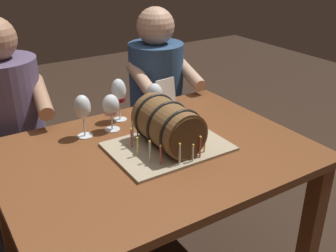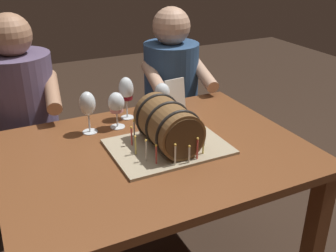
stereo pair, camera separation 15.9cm
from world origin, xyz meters
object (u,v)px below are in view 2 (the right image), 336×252
object	(u,v)px
wine_glass_white	(162,94)
person_seated_left	(27,137)
barrel_cake	(168,128)
wine_glass_empty	(87,105)
menu_card	(175,95)
wine_glass_red	(126,91)
dining_table	(155,172)
person_seated_right	(171,113)
wine_glass_rose	(116,104)

from	to	relation	value
wine_glass_white	person_seated_left	size ratio (longest dim) A/B	0.14
barrel_cake	person_seated_left	world-z (taller)	person_seated_left
wine_glass_empty	person_seated_left	world-z (taller)	person_seated_left
menu_card	person_seated_left	distance (m)	0.82
wine_glass_empty	menu_card	world-z (taller)	wine_glass_empty
person_seated_left	wine_glass_red	bearing A→B (deg)	-38.50
barrel_cake	wine_glass_white	world-z (taller)	barrel_cake
barrel_cake	wine_glass_red	xyz separation A→B (m)	(-0.04, 0.36, 0.05)
dining_table	wine_glass_empty	size ratio (longest dim) A/B	6.43
barrel_cake	person_seated_left	distance (m)	0.90
wine_glass_red	person_seated_right	bearing A→B (deg)	40.32
wine_glass_empty	person_seated_right	xyz separation A→B (m)	(0.62, 0.42, -0.32)
wine_glass_red	person_seated_right	distance (m)	0.63
dining_table	menu_card	size ratio (longest dim) A/B	7.70
wine_glass_red	wine_glass_rose	bearing A→B (deg)	-134.24
wine_glass_red	person_seated_left	xyz separation A→B (m)	(-0.44, 0.35, -0.30)
wine_glass_rose	dining_table	bearing A→B (deg)	-76.47
wine_glass_empty	person_seated_left	distance (m)	0.57
wine_glass_rose	menu_card	world-z (taller)	wine_glass_rose
wine_glass_rose	person_seated_left	size ratio (longest dim) A/B	0.14
wine_glass_empty	person_seated_right	world-z (taller)	person_seated_right
wine_glass_empty	wine_glass_red	bearing A→B (deg)	20.00
wine_glass_red	person_seated_left	distance (m)	0.64
wine_glass_white	person_seated_right	world-z (taller)	person_seated_right
wine_glass_white	wine_glass_empty	world-z (taller)	wine_glass_empty
wine_glass_empty	barrel_cake	bearing A→B (deg)	-49.07
person_seated_right	wine_glass_rose	bearing A→B (deg)	-138.75
person_seated_right	menu_card	bearing A→B (deg)	-113.76
barrel_cake	wine_glass_red	distance (m)	0.37
wine_glass_red	person_seated_left	world-z (taller)	person_seated_left
barrel_cake	wine_glass_empty	xyz separation A→B (m)	(-0.25, 0.29, 0.04)
wine_glass_empty	wine_glass_rose	xyz separation A→B (m)	(0.13, -0.00, -0.02)
wine_glass_empty	person_seated_right	bearing A→B (deg)	34.48
wine_glass_red	menu_card	size ratio (longest dim) A/B	1.28
barrel_cake	person_seated_right	distance (m)	0.85
dining_table	wine_glass_red	bearing A→B (deg)	87.78
dining_table	barrel_cake	size ratio (longest dim) A/B	2.63
dining_table	person_seated_left	size ratio (longest dim) A/B	1.02
dining_table	person_seated_right	bearing A→B (deg)	58.61
barrel_cake	person_seated_left	bearing A→B (deg)	124.10
dining_table	wine_glass_empty	xyz separation A→B (m)	(-0.19, 0.27, 0.24)
dining_table	wine_glass_white	distance (m)	0.41
wine_glass_white	wine_glass_rose	distance (m)	0.24
wine_glass_empty	wine_glass_rose	world-z (taller)	wine_glass_empty
wine_glass_empty	wine_glass_rose	size ratio (longest dim) A/B	1.13
menu_card	wine_glass_empty	bearing A→B (deg)	-178.03
wine_glass_white	wine_glass_empty	distance (m)	0.37
dining_table	wine_glass_rose	xyz separation A→B (m)	(-0.06, 0.27, 0.22)
person_seated_right	wine_glass_empty	bearing A→B (deg)	-145.52
wine_glass_white	wine_glass_rose	size ratio (longest dim) A/B	0.99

